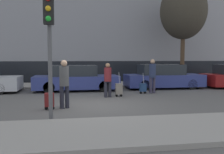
{
  "coord_description": "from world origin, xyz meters",
  "views": [
    {
      "loc": [
        -0.86,
        -9.52,
        1.81
      ],
      "look_at": [
        1.05,
        1.8,
        0.95
      ],
      "focal_mm": 40.0,
      "sensor_mm": 36.0,
      "label": 1
    }
  ],
  "objects": [
    {
      "name": "pedestrian_left",
      "position": [
        -1.07,
        -0.4,
        1.0
      ],
      "size": [
        0.34,
        0.34,
        1.75
      ],
      "rotation": [
        0.0,
        0.0,
        0.34
      ],
      "color": "#23232D",
      "rests_on": "ground_plane"
    },
    {
      "name": "trolley_center",
      "position": [
        1.41,
        1.98,
        0.37
      ],
      "size": [
        0.34,
        0.29,
        1.16
      ],
      "color": "slate",
      "rests_on": "ground_plane"
    },
    {
      "name": "bare_tree_near_crossing",
      "position": [
        6.66,
        6.37,
        4.96
      ],
      "size": [
        3.1,
        3.1,
        6.75
      ],
      "color": "#4C3826",
      "rests_on": "sidewalk_far"
    },
    {
      "name": "sidewalk_near",
      "position": [
        0.0,
        -3.75,
        0.06
      ],
      "size": [
        28.0,
        2.5,
        0.12
      ],
      "color": "gray",
      "rests_on": "ground_plane"
    },
    {
      "name": "trolley_right",
      "position": [
        2.82,
        2.74,
        0.32
      ],
      "size": [
        0.34,
        0.29,
        1.06
      ],
      "color": "navy",
      "rests_on": "ground_plane"
    },
    {
      "name": "pedestrian_center",
      "position": [
        0.87,
        1.9,
        0.9
      ],
      "size": [
        0.35,
        0.34,
        1.59
      ],
      "rotation": [
        0.0,
        0.0,
        3.29
      ],
      "color": "#23232D",
      "rests_on": "ground_plane"
    },
    {
      "name": "parked_car_1",
      "position": [
        -0.55,
        4.5,
        0.66
      ],
      "size": [
        4.67,
        1.8,
        1.42
      ],
      "color": "navy",
      "rests_on": "ground_plane"
    },
    {
      "name": "trolley_left",
      "position": [
        -1.59,
        -0.59,
        0.36
      ],
      "size": [
        0.34,
        0.29,
        1.14
      ],
      "color": "maroon",
      "rests_on": "ground_plane"
    },
    {
      "name": "traffic_light",
      "position": [
        -1.41,
        -2.36,
        2.53
      ],
      "size": [
        0.28,
        0.47,
        3.54
      ],
      "color": "#515154",
      "rests_on": "ground_plane"
    },
    {
      "name": "sidewalk_far",
      "position": [
        0.0,
        7.0,
        0.06
      ],
      "size": [
        28.0,
        3.0,
        0.12
      ],
      "color": "gray",
      "rests_on": "ground_plane"
    },
    {
      "name": "pedestrian_right",
      "position": [
        3.36,
        2.84,
        1.01
      ],
      "size": [
        0.35,
        0.34,
        1.76
      ],
      "rotation": [
        0.0,
        0.0,
        0.2
      ],
      "color": "#383347",
      "rests_on": "ground_plane"
    },
    {
      "name": "parked_car_2",
      "position": [
        4.65,
        4.73,
        0.67
      ],
      "size": [
        4.59,
        1.85,
        1.45
      ],
      "color": "navy",
      "rests_on": "ground_plane"
    },
    {
      "name": "ground_plane",
      "position": [
        0.0,
        0.0,
        0.0
      ],
      "size": [
        80.0,
        80.0,
        0.0
      ],
      "primitive_type": "plane",
      "color": "#565451"
    }
  ]
}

